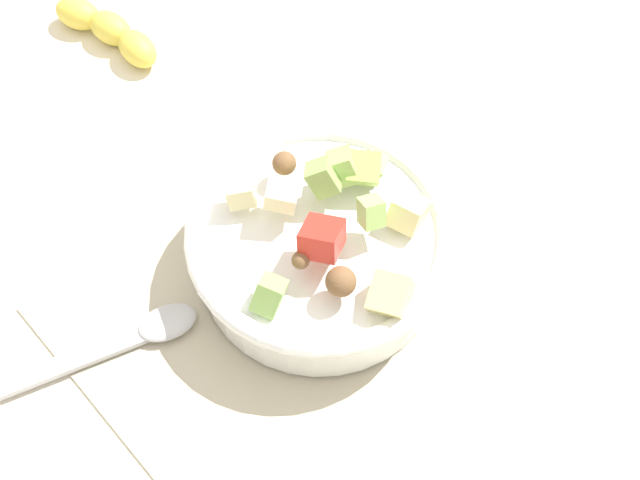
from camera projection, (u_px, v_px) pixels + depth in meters
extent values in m
plane|color=silver|center=(318.00, 284.00, 0.87)|extent=(2.40, 2.40, 0.00)
cube|color=#BCB299|center=(318.00, 282.00, 0.87)|extent=(0.47, 0.34, 0.01)
cylinder|color=white|center=(320.00, 250.00, 0.85)|extent=(0.23, 0.23, 0.06)
torus|color=white|center=(320.00, 233.00, 0.82)|extent=(0.25, 0.25, 0.02)
cube|color=beige|center=(408.00, 212.00, 0.81)|extent=(0.05, 0.04, 0.04)
sphere|color=brown|center=(341.00, 282.00, 0.77)|extent=(0.04, 0.04, 0.04)
cube|color=red|center=(322.00, 238.00, 0.77)|extent=(0.05, 0.05, 0.04)
sphere|color=brown|center=(284.00, 163.00, 0.83)|extent=(0.03, 0.03, 0.03)
cube|color=#A3CC6B|center=(371.00, 212.00, 0.79)|extent=(0.03, 0.03, 0.03)
cube|color=#A3CC6B|center=(343.00, 167.00, 0.82)|extent=(0.04, 0.04, 0.04)
cube|color=#93C160|center=(323.00, 177.00, 0.81)|extent=(0.04, 0.04, 0.04)
cube|color=#A3CC6B|center=(372.00, 166.00, 0.85)|extent=(0.03, 0.04, 0.03)
cube|color=beige|center=(241.00, 194.00, 0.82)|extent=(0.03, 0.04, 0.03)
cube|color=#9EC656|center=(363.00, 168.00, 0.83)|extent=(0.05, 0.05, 0.03)
cube|color=#93C160|center=(269.00, 295.00, 0.77)|extent=(0.04, 0.03, 0.04)
cube|color=#E5D684|center=(390.00, 295.00, 0.77)|extent=(0.05, 0.05, 0.04)
sphere|color=brown|center=(301.00, 260.00, 0.77)|extent=(0.02, 0.02, 0.02)
cube|color=beige|center=(279.00, 197.00, 0.80)|extent=(0.04, 0.04, 0.03)
ellipsoid|color=#B7B7BC|center=(167.00, 323.00, 0.84)|extent=(0.06, 0.05, 0.01)
cube|color=#B7B7BC|center=(66.00, 364.00, 0.82)|extent=(0.16, 0.07, 0.01)
ellipsoid|color=yellow|center=(138.00, 49.00, 1.01)|extent=(0.04, 0.06, 0.04)
ellipsoid|color=yellow|center=(111.00, 28.00, 1.02)|extent=(0.05, 0.06, 0.04)
ellipsoid|color=yellow|center=(78.00, 14.00, 1.03)|extent=(0.06, 0.07, 0.04)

